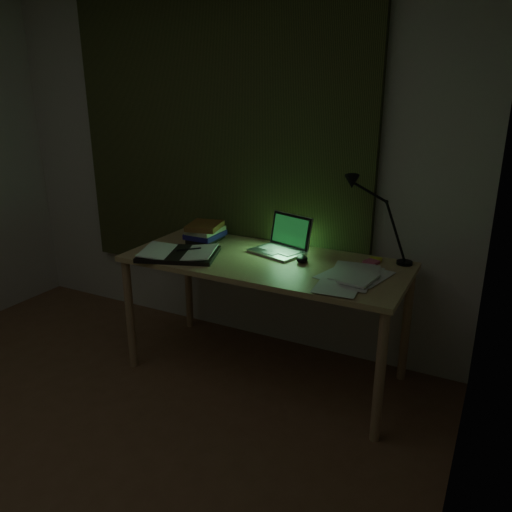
{
  "coord_description": "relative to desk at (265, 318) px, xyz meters",
  "views": [
    {
      "loc": [
        1.8,
        -0.96,
        1.73
      ],
      "look_at": [
        0.58,
        1.43,
        0.82
      ],
      "focal_mm": 35.0,
      "sensor_mm": 36.0,
      "label": 1
    }
  ],
  "objects": [
    {
      "name": "mouse",
      "position": [
        0.21,
        0.06,
        0.4
      ],
      "size": [
        0.09,
        0.12,
        0.04
      ],
      "primitive_type": "ellipsoid",
      "rotation": [
        0.0,
        0.0,
        0.26
      ],
      "color": "black",
      "rests_on": "desk"
    },
    {
      "name": "wall_back",
      "position": [
        -0.58,
        0.45,
        0.87
      ],
      "size": [
        3.5,
        0.0,
        2.5
      ],
      "primitive_type": "cube",
      "color": "beige",
      "rests_on": "ground"
    },
    {
      "name": "sticky_pink",
      "position": [
        0.58,
        0.22,
        0.39
      ],
      "size": [
        0.1,
        0.1,
        0.02
      ],
      "primitive_type": "cube",
      "rotation": [
        0.0,
        0.0,
        -0.33
      ],
      "color": "#ED5C81",
      "rests_on": "desk"
    },
    {
      "name": "sticky_yellow",
      "position": [
        0.59,
        0.27,
        0.39
      ],
      "size": [
        0.08,
        0.08,
        0.02
      ],
      "primitive_type": "cube",
      "rotation": [
        0.0,
        0.0,
        0.1
      ],
      "color": "yellow",
      "rests_on": "desk"
    },
    {
      "name": "open_textbook",
      "position": [
        -0.49,
        -0.18,
        0.4
      ],
      "size": [
        0.54,
        0.46,
        0.04
      ],
      "primitive_type": null,
      "rotation": [
        0.0,
        0.0,
        0.34
      ],
      "color": "white",
      "rests_on": "desk"
    },
    {
      "name": "laptop",
      "position": [
        0.01,
        0.14,
        0.49
      ],
      "size": [
        0.4,
        0.43,
        0.22
      ],
      "primitive_type": null,
      "rotation": [
        0.0,
        0.0,
        -0.31
      ],
      "color": "#B6B6BB",
      "rests_on": "desk"
    },
    {
      "name": "wall_right",
      "position": [
        1.17,
        -1.55,
        0.87
      ],
      "size": [
        0.0,
        4.0,
        2.5
      ],
      "primitive_type": "cube",
      "color": "beige",
      "rests_on": "ground"
    },
    {
      "name": "desk_lamp",
      "position": [
        0.75,
        0.29,
        0.63
      ],
      "size": [
        0.37,
        0.31,
        0.49
      ],
      "primitive_type": null,
      "rotation": [
        0.0,
        0.0,
        -0.17
      ],
      "color": "black",
      "rests_on": "desk"
    },
    {
      "name": "desk",
      "position": [
        0.0,
        0.0,
        0.0
      ],
      "size": [
        1.67,
        0.73,
        0.76
      ],
      "primitive_type": null,
      "color": "tan",
      "rests_on": "floor"
    },
    {
      "name": "curtain",
      "position": [
        -0.58,
        0.41,
        1.07
      ],
      "size": [
        2.2,
        0.06,
        2.0
      ],
      "primitive_type": "cube",
      "color": "#2C3118",
      "rests_on": "wall_back"
    },
    {
      "name": "book_stack",
      "position": [
        -0.53,
        0.16,
        0.44
      ],
      "size": [
        0.23,
        0.26,
        0.13
      ],
      "primitive_type": null,
      "rotation": [
        0.0,
        0.0,
        0.15
      ],
      "color": "white",
      "rests_on": "desk"
    },
    {
      "name": "loose_papers",
      "position": [
        0.54,
        -0.08,
        0.39
      ],
      "size": [
        0.45,
        0.47,
        0.02
      ],
      "primitive_type": null,
      "rotation": [
        0.0,
        0.0,
        0.33
      ],
      "color": "silver",
      "rests_on": "desk"
    }
  ]
}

